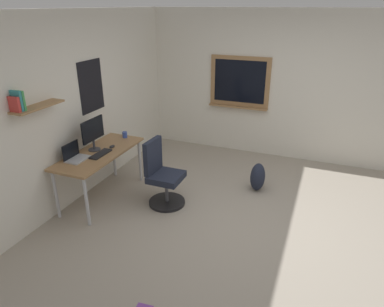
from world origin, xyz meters
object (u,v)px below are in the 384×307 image
(keyboard, at_px, (101,154))
(computer_mouse, at_px, (112,146))
(monitor_primary, at_px, (93,132))
(coffee_mug, at_px, (125,135))
(desk, at_px, (100,157))
(laptop, at_px, (75,156))
(backpack, at_px, (258,177))
(office_chair, at_px, (162,177))

(keyboard, bearing_deg, computer_mouse, 0.00)
(monitor_primary, height_order, keyboard, monitor_primary)
(keyboard, bearing_deg, monitor_primary, 57.66)
(keyboard, height_order, coffee_mug, coffee_mug)
(desk, height_order, laptop, laptop)
(desk, xyz_separation_m, monitor_primary, (0.04, 0.10, 0.34))
(monitor_primary, height_order, computer_mouse, monitor_primary)
(coffee_mug, height_order, backpack, coffee_mug)
(laptop, distance_m, computer_mouse, 0.58)
(computer_mouse, bearing_deg, keyboard, 180.00)
(coffee_mug, bearing_deg, desk, 177.64)
(desk, xyz_separation_m, office_chair, (0.18, -0.89, -0.25))
(coffee_mug, relative_size, backpack, 0.21)
(office_chair, distance_m, backpack, 1.49)
(keyboard, bearing_deg, office_chair, -72.41)
(computer_mouse, bearing_deg, coffee_mug, 6.66)
(monitor_primary, bearing_deg, coffee_mug, -11.72)
(laptop, distance_m, backpack, 2.68)
(desk, distance_m, coffee_mug, 0.65)
(coffee_mug, bearing_deg, backpack, -78.05)
(monitor_primary, distance_m, computer_mouse, 0.35)
(office_chair, height_order, computer_mouse, office_chair)
(monitor_primary, relative_size, computer_mouse, 4.46)
(desk, bearing_deg, backpack, -62.71)
(backpack, bearing_deg, monitor_primary, 115.44)
(monitor_primary, xyz_separation_m, computer_mouse, (0.17, -0.17, -0.25))
(office_chair, distance_m, laptop, 1.21)
(desk, relative_size, coffee_mug, 15.97)
(coffee_mug, bearing_deg, office_chair, -117.67)
(keyboard, distance_m, backpack, 2.35)
(backpack, bearing_deg, office_chair, 126.79)
(office_chair, bearing_deg, laptop, 116.46)
(desk, relative_size, keyboard, 3.97)
(computer_mouse, height_order, backpack, computer_mouse)
(laptop, bearing_deg, office_chair, -63.54)
(monitor_primary, bearing_deg, office_chair, -81.52)
(desk, height_order, keyboard, keyboard)
(monitor_primary, bearing_deg, keyboard, -122.34)
(desk, xyz_separation_m, coffee_mug, (0.63, -0.03, 0.12))
(laptop, distance_m, monitor_primary, 0.43)
(desk, height_order, office_chair, office_chair)
(office_chair, xyz_separation_m, coffee_mug, (0.45, 0.86, 0.37))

